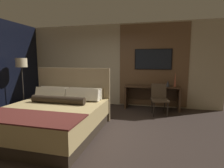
% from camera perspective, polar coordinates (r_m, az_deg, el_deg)
% --- Properties ---
extents(ground_plane, '(16.00, 16.00, 0.00)m').
position_cam_1_polar(ground_plane, '(4.03, -9.64, -15.15)').
color(ground_plane, '#332823').
extents(wall_back_tv_panel, '(7.20, 0.09, 2.80)m').
position_cam_1_polar(wall_back_tv_panel, '(6.14, 1.49, 6.18)').
color(wall_back_tv_panel, '#BCAD8E').
rests_on(wall_back_tv_panel, ground_plane).
extents(bed, '(2.02, 2.20, 1.36)m').
position_cam_1_polar(bed, '(4.06, -18.58, -9.83)').
color(bed, '#33281E').
rests_on(bed, ground_plane).
extents(desk, '(1.72, 0.51, 0.75)m').
position_cam_1_polar(desk, '(5.80, 12.90, -2.98)').
color(desk, '#422D1E').
rests_on(desk, ground_plane).
extents(tv, '(1.19, 0.04, 0.67)m').
position_cam_1_polar(tv, '(5.91, 13.26, 7.88)').
color(tv, black).
extents(desk_chair, '(0.53, 0.53, 0.89)m').
position_cam_1_polar(desk_chair, '(5.23, 15.15, -3.92)').
color(desk_chair, '#4C3D2D').
rests_on(desk_chair, ground_plane).
extents(floor_lamp, '(0.34, 0.34, 1.63)m').
position_cam_1_polar(floor_lamp, '(6.18, -27.41, 5.03)').
color(floor_lamp, '#282623').
rests_on(floor_lamp, ground_plane).
extents(vase_tall, '(0.08, 0.08, 0.43)m').
position_cam_1_polar(vase_tall, '(5.77, 19.91, 1.32)').
color(vase_tall, '#B2563D').
rests_on(vase_tall, desk).
extents(vase_short, '(0.15, 0.15, 0.19)m').
position_cam_1_polar(vase_short, '(5.74, 17.77, 0.13)').
color(vase_short, '#333338').
rests_on(vase_short, desk).
extents(book, '(0.25, 0.20, 0.03)m').
position_cam_1_polar(book, '(5.80, 15.11, -0.47)').
color(book, maroon).
rests_on(book, desk).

